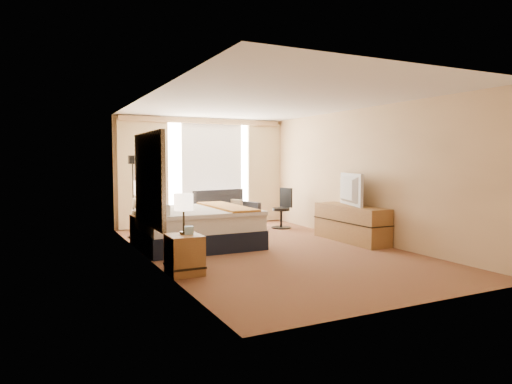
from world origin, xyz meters
name	(u,v)px	position (x,y,z in m)	size (l,w,h in m)	color
floor	(268,249)	(0.00, 0.00, 0.00)	(4.20, 7.00, 0.02)	maroon
ceiling	(268,102)	(0.00, 0.00, 2.60)	(4.20, 7.00, 0.02)	silver
wall_back	(202,172)	(0.00, 3.50, 1.30)	(4.20, 0.02, 2.60)	#DEB887
wall_front	(420,187)	(0.00, -3.50, 1.30)	(4.20, 0.02, 2.60)	#DEB887
wall_left	(149,178)	(-2.10, 0.00, 1.30)	(0.02, 7.00, 2.60)	#DEB887
wall_right	(363,175)	(2.10, 0.00, 1.30)	(0.02, 7.00, 2.60)	#DEB887
headboard	(149,179)	(-2.06, 0.20, 1.28)	(0.06, 1.85, 1.50)	black
nightstand_left	(184,254)	(-1.87, -1.05, 0.28)	(0.45, 0.52, 0.55)	olive
nightstand_right	(144,230)	(-1.87, 1.45, 0.28)	(0.45, 0.52, 0.55)	olive
media_dresser	(351,223)	(1.83, 0.00, 0.35)	(0.50, 1.80, 0.70)	olive
window	(212,171)	(0.25, 3.47, 1.32)	(2.30, 0.02, 2.30)	silver
curtains	(203,167)	(0.00, 3.39, 1.41)	(4.12, 0.19, 2.56)	#FAE6B0
bed	(196,227)	(-1.06, 0.85, 0.36)	(2.04, 1.87, 0.99)	black
loveseat	(225,216)	(0.22, 2.53, 0.30)	(1.58, 1.08, 0.90)	#552018
floor_lamp	(133,180)	(-1.90, 2.30, 1.19)	(0.21, 0.21, 1.68)	black
desk_chair	(283,210)	(1.50, 2.12, 0.42)	(0.46, 0.46, 0.94)	black
lamp_left	(184,203)	(-1.86, -0.99, 0.99)	(0.27, 0.27, 0.57)	black
lamp_right	(142,189)	(-1.89, 1.44, 1.05)	(0.31, 0.31, 0.65)	black
tissue_box	(189,230)	(-1.79, -1.02, 0.61)	(0.12, 0.12, 0.11)	#90BCE0
telephone	(151,214)	(-1.78, 1.28, 0.59)	(0.19, 0.15, 0.07)	black
television	(346,189)	(1.78, 0.11, 1.01)	(1.09, 0.14, 0.63)	black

